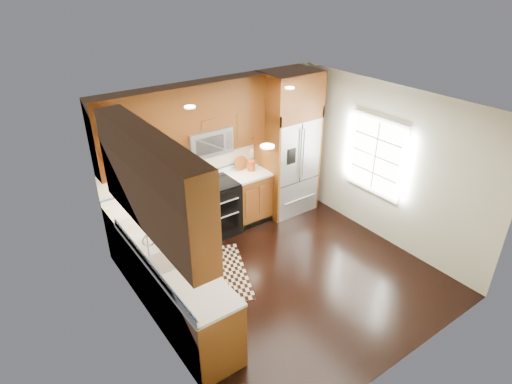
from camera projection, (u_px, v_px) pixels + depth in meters
ground at (286, 276)px, 6.44m from camera, size 4.00×4.00×0.00m
wall_back at (215, 154)px, 7.27m from camera, size 4.00×0.02×2.60m
wall_left at (152, 251)px, 4.80m from camera, size 0.02×4.00×2.60m
wall_right at (386, 165)px, 6.86m from camera, size 0.02×4.00×2.60m
window at (376, 156)px, 6.94m from camera, size 0.04×1.10×1.30m
base_cabinets at (183, 251)px, 6.24m from camera, size 2.85×3.00×0.90m
countertop at (186, 217)px, 6.18m from camera, size 2.86×3.01×0.04m
upper_cabinets at (173, 145)px, 5.68m from camera, size 2.85×3.00×1.15m
range at (214, 209)px, 7.29m from camera, size 0.76×0.67×0.95m
microwave at (207, 141)px, 6.83m from camera, size 0.76×0.40×0.42m
refrigerator at (288, 144)px, 7.67m from camera, size 0.98×0.75×2.60m
sink_faucet at (168, 255)px, 5.25m from camera, size 0.54×0.44×0.37m
rug at (219, 273)px, 6.49m from camera, size 1.27×1.58×0.01m
knife_block at (164, 191)px, 6.63m from camera, size 0.12×0.15×0.25m
utensil_crock at (251, 163)px, 7.48m from camera, size 0.16×0.16×0.38m
cutting_board at (241, 169)px, 7.56m from camera, size 0.28×0.28×0.02m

